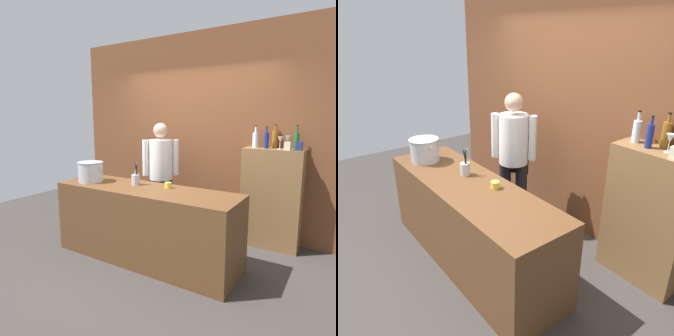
# 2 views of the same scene
# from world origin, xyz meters

# --- Properties ---
(ground_plane) EXTENTS (8.00, 8.00, 0.00)m
(ground_plane) POSITION_xyz_m (0.00, 0.00, 0.00)
(ground_plane) COLOR #383330
(brick_back_panel) EXTENTS (4.40, 0.10, 3.00)m
(brick_back_panel) POSITION_xyz_m (0.00, 1.40, 1.50)
(brick_back_panel) COLOR brown
(brick_back_panel) RESTS_ON ground_plane
(prep_counter) EXTENTS (2.32, 0.70, 0.90)m
(prep_counter) POSITION_xyz_m (0.00, 0.00, 0.45)
(prep_counter) COLOR brown
(prep_counter) RESTS_ON ground_plane
(bar_cabinet) EXTENTS (0.76, 0.32, 1.34)m
(bar_cabinet) POSITION_xyz_m (1.21, 1.19, 0.67)
(bar_cabinet) COLOR brown
(bar_cabinet) RESTS_ON ground_plane
(chef) EXTENTS (0.45, 0.42, 1.66)m
(chef) POSITION_xyz_m (-0.29, 0.79, 0.96)
(chef) COLOR black
(chef) RESTS_ON ground_plane
(stockpot_large) EXTENTS (0.39, 0.33, 0.26)m
(stockpot_large) POSITION_xyz_m (-0.83, -0.08, 1.03)
(stockpot_large) COLOR #B7BABF
(stockpot_large) RESTS_ON prep_counter
(utensil_crock) EXTENTS (0.10, 0.10, 0.29)m
(utensil_crock) POSITION_xyz_m (-0.21, 0.09, 0.97)
(utensil_crock) COLOR #B7BABF
(utensil_crock) RESTS_ON prep_counter
(butter_jar) EXTENTS (0.08, 0.08, 0.07)m
(butter_jar) POSITION_xyz_m (0.23, 0.15, 0.94)
(butter_jar) COLOR yellow
(butter_jar) RESTS_ON prep_counter
(wine_bottle_cobalt) EXTENTS (0.06, 0.06, 0.29)m
(wine_bottle_cobalt) POSITION_xyz_m (1.11, 1.17, 1.45)
(wine_bottle_cobalt) COLOR navy
(wine_bottle_cobalt) RESTS_ON bar_cabinet
(wine_bottle_clear) EXTENTS (0.08, 0.08, 0.29)m
(wine_bottle_clear) POSITION_xyz_m (0.95, 1.23, 1.44)
(wine_bottle_clear) COLOR silver
(wine_bottle_clear) RESTS_ON bar_cabinet
(wine_bottle_amber) EXTENTS (0.08, 0.08, 0.31)m
(wine_bottle_amber) POSITION_xyz_m (1.19, 1.30, 1.46)
(wine_bottle_amber) COLOR #8C5919
(wine_bottle_amber) RESTS_ON bar_cabinet
(wine_glass_wide) EXTENTS (0.07, 0.07, 0.16)m
(wine_glass_wide) POSITION_xyz_m (1.28, 1.19, 1.45)
(wine_glass_wide) COLOR silver
(wine_glass_wide) RESTS_ON bar_cabinet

